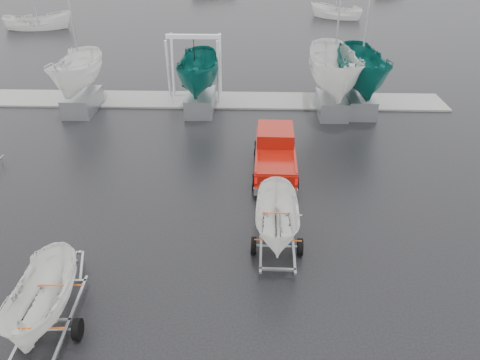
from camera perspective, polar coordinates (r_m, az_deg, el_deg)
ground_plane at (r=18.65m, az=-8.09°, el=-4.12°), size 120.00×120.00×0.00m
dock at (r=30.22m, az=-4.28°, el=9.70°), size 30.00×3.00×0.12m
pickup_truck at (r=21.41m, az=4.31°, el=3.59°), size 2.04×5.30×1.75m
trailer_hitched at (r=15.29m, az=4.82°, el=-1.13°), size 1.79×3.63×4.53m
trailer_parked at (r=13.34m, az=-23.71°, el=-9.71°), size 1.81×3.65×4.29m
boat_hoist at (r=29.50m, az=-5.57°, el=14.49°), size 3.30×2.18×4.12m
keelboat_0 at (r=28.96m, az=-19.59°, el=14.65°), size 2.29×3.20×10.45m
keelboat_1 at (r=27.48m, az=-5.10°, el=15.48°), size 2.30×3.20×7.22m
keelboat_2 at (r=27.31m, az=11.89°, el=16.59°), size 2.77×3.20×10.95m
keelboat_3 at (r=27.97m, az=15.15°, el=15.97°), size 2.61×3.20×10.79m
moored_boat_0 at (r=55.26m, az=-23.26°, el=16.55°), size 3.14×3.08×11.48m
moored_boat_2 at (r=57.99m, az=11.49°, el=18.76°), size 3.33×3.31×11.17m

